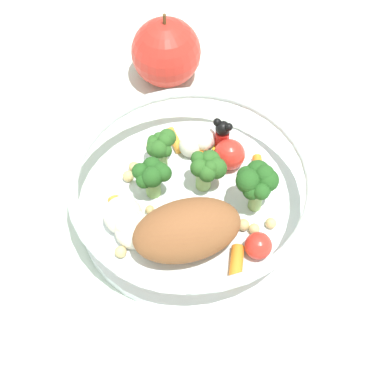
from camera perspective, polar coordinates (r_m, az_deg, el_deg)
ground_plane at (r=0.57m, az=-1.33°, el=-2.06°), size 2.40×2.40×0.00m
food_container at (r=0.54m, az=-0.27°, el=-0.49°), size 0.23×0.23×0.07m
loose_apple at (r=0.67m, az=-2.60°, el=13.75°), size 0.08×0.08×0.09m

